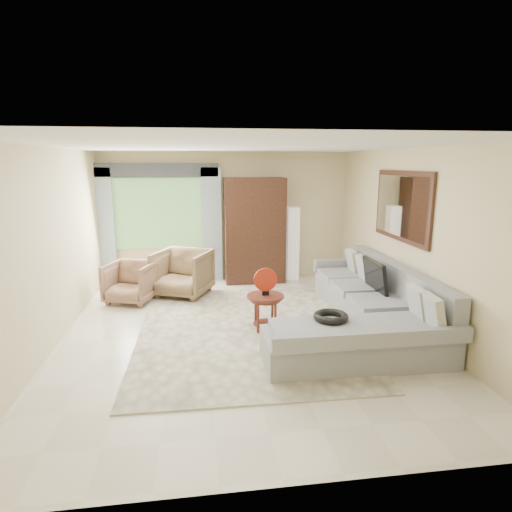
{
  "coord_description": "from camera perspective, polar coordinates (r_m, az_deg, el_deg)",
  "views": [
    {
      "loc": [
        -0.6,
        -5.72,
        2.4
      ],
      "look_at": [
        0.25,
        0.35,
        1.05
      ],
      "focal_mm": 30.0,
      "sensor_mm": 36.0,
      "label": 1
    }
  ],
  "objects": [
    {
      "name": "ground",
      "position": [
        6.23,
        -1.86,
        -10.24
      ],
      "size": [
        6.0,
        6.0,
        0.0
      ],
      "primitive_type": "plane",
      "color": "silver",
      "rests_on": "ground"
    },
    {
      "name": "area_rug",
      "position": [
        6.33,
        -1.57,
        -9.77
      ],
      "size": [
        3.05,
        4.04,
        0.02
      ],
      "primitive_type": "cube",
      "rotation": [
        0.0,
        0.0,
        -0.01
      ],
      "color": "beige",
      "rests_on": "ground"
    },
    {
      "name": "sectional_sofa",
      "position": [
        6.39,
        14.54,
        -7.33
      ],
      "size": [
        2.3,
        3.46,
        0.9
      ],
      "color": "gray",
      "rests_on": "ground"
    },
    {
      "name": "tv_screen",
      "position": [
        6.71,
        15.59,
        -2.54
      ],
      "size": [
        0.14,
        0.74,
        0.48
      ],
      "primitive_type": "cube",
      "rotation": [
        0.0,
        -0.17,
        0.0
      ],
      "color": "black",
      "rests_on": "sectional_sofa"
    },
    {
      "name": "garden_hose",
      "position": [
        5.37,
        9.96,
        -7.96
      ],
      "size": [
        0.43,
        0.43,
        0.09
      ],
      "primitive_type": "torus",
      "color": "black",
      "rests_on": "sectional_sofa"
    },
    {
      "name": "coffee_table",
      "position": [
        6.23,
        1.25,
        -7.46
      ],
      "size": [
        0.53,
        0.53,
        0.53
      ],
      "rotation": [
        0.0,
        0.0,
        -0.39
      ],
      "color": "#491C13",
      "rests_on": "ground"
    },
    {
      "name": "red_disc",
      "position": [
        6.08,
        1.27,
        -3.16
      ],
      "size": [
        0.34,
        0.03,
        0.34
      ],
      "primitive_type": "cylinder",
      "rotation": [
        1.57,
        0.0,
        0.02
      ],
      "color": "#9F220F",
      "rests_on": "coffee_table"
    },
    {
      "name": "armchair_left",
      "position": [
        7.76,
        -16.37,
        -3.38
      ],
      "size": [
        0.96,
        0.98,
        0.71
      ],
      "primitive_type": "imported",
      "rotation": [
        0.0,
        0.0,
        -0.32
      ],
      "color": "#89624B",
      "rests_on": "ground"
    },
    {
      "name": "armchair_right",
      "position": [
        7.9,
        -9.74,
        -2.25
      ],
      "size": [
        1.2,
        1.22,
        0.85
      ],
      "primitive_type": "imported",
      "rotation": [
        0.0,
        0.0,
        -0.42
      ],
      "color": "olive",
      "rests_on": "ground"
    },
    {
      "name": "potted_plant",
      "position": [
        8.94,
        -18.62,
        -2.18
      ],
      "size": [
        0.53,
        0.49,
        0.49
      ],
      "primitive_type": "imported",
      "rotation": [
        0.0,
        0.0,
        -0.27
      ],
      "color": "#999999",
      "rests_on": "ground"
    },
    {
      "name": "armoire",
      "position": [
        8.62,
        -0.2,
        3.41
      ],
      "size": [
        1.2,
        0.55,
        2.1
      ],
      "primitive_type": "cube",
      "color": "black",
      "rests_on": "ground"
    },
    {
      "name": "floor_lamp",
      "position": [
        8.87,
        4.88,
        1.66
      ],
      "size": [
        0.24,
        0.24,
        1.5
      ],
      "primitive_type": "cube",
      "color": "silver",
      "rests_on": "ground"
    },
    {
      "name": "window",
      "position": [
        8.78,
        -12.87,
        5.57
      ],
      "size": [
        1.8,
        0.04,
        1.4
      ],
      "primitive_type": "cube",
      "color": "#669E59",
      "rests_on": "wall_back"
    },
    {
      "name": "curtain_left",
      "position": [
        8.87,
        -19.62,
        3.6
      ],
      "size": [
        0.4,
        0.08,
        2.3
      ],
      "primitive_type": "cube",
      "color": "#9EB7CC",
      "rests_on": "ground"
    },
    {
      "name": "curtain_right",
      "position": [
        8.69,
        -5.92,
        4.09
      ],
      "size": [
        0.4,
        0.08,
        2.3
      ],
      "primitive_type": "cube",
      "color": "#9EB7CC",
      "rests_on": "ground"
    },
    {
      "name": "valance",
      "position": [
        8.65,
        -13.18,
        11.11
      ],
      "size": [
        2.4,
        0.12,
        0.26
      ],
      "primitive_type": "cube",
      "color": "#1E232D",
      "rests_on": "wall_back"
    },
    {
      "name": "wall_mirror",
      "position": [
        6.83,
        18.85,
        6.3
      ],
      "size": [
        0.05,
        1.7,
        1.05
      ],
      "color": "black",
      "rests_on": "wall_right"
    }
  ]
}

